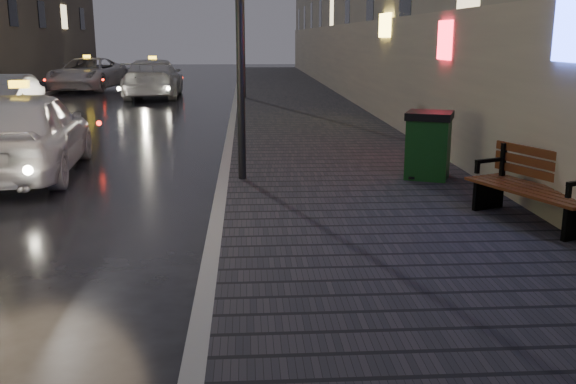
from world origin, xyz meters
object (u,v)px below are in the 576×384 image
Objects in this scene: lamp_far at (243,16)px; bench at (536,187)px; taxi_near at (24,132)px; taxi_far at (88,74)px; taxi_mid at (153,78)px; trash_bin at (428,145)px.

bench is (4.07, -19.11, -2.84)m from lamp_far.
taxi_far is (-3.77, 21.30, -0.04)m from taxi_near.
taxi_far is at bearing -50.31° from taxi_mid.
taxi_mid is (0.17, 16.88, -0.01)m from taxi_near.
taxi_near is at bearing -167.73° from trash_bin.
taxi_mid reaches higher than taxi_far.
bench is 28.33m from taxi_far.
taxi_far is (-11.40, 22.69, 0.05)m from trash_bin.
trash_bin is 0.21× the size of taxi_far.
taxi_near is (-8.32, 4.33, 0.20)m from bench.
taxi_near reaches higher than taxi_mid.
taxi_far is at bearing 140.90° from lamp_far.
bench is at bearing -77.97° from lamp_far.
lamp_far reaches higher than trash_bin.
taxi_far is (-12.09, 25.63, 0.16)m from bench.
lamp_far is 0.90× the size of taxi_mid.
lamp_far reaches higher than taxi_far.
trash_bin is 7.75m from taxi_near.
lamp_far is 10.67m from taxi_far.
lamp_far is 0.90× the size of taxi_far.
taxi_mid is at bearing -41.63° from taxi_far.
lamp_far is at bearing -111.22° from taxi_near.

